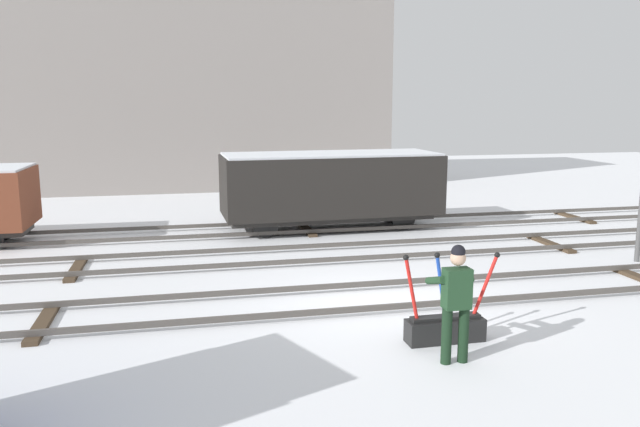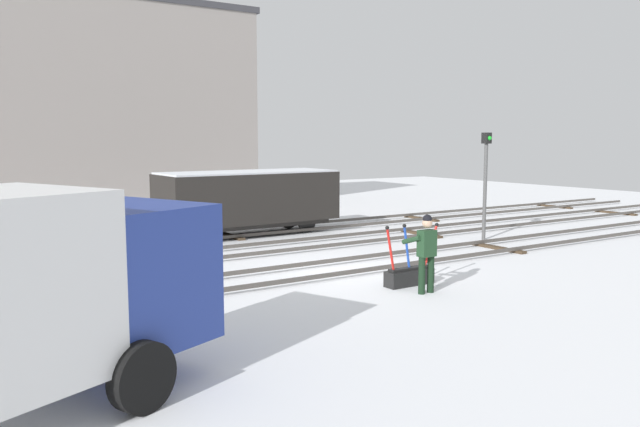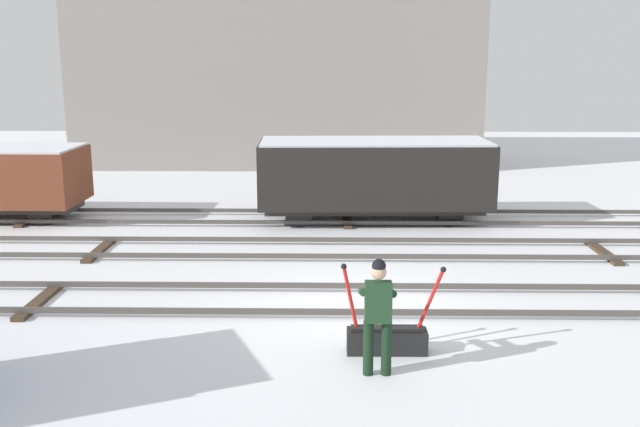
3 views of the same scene
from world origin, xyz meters
The scene contains 8 objects.
ground_plane centered at (0.00, 0.00, 0.00)m, with size 60.00×60.00×0.00m, color white.
track_main_line centered at (0.00, 0.00, 0.11)m, with size 44.00×1.94×0.18m.
track_siding_near centered at (0.00, 3.50, 0.11)m, with size 44.00×1.94×0.18m.
track_siding_far centered at (0.00, 6.75, 0.11)m, with size 44.00×1.94×0.18m.
switch_lever_frame centered at (0.43, -2.13, 0.25)m, with size 1.60×0.37×1.44m.
rail_worker centered at (0.23, -2.88, 0.97)m, with size 0.53×0.66×1.74m.
apartment_building centered at (-2.68, 17.77, 4.89)m, with size 16.63×5.23×9.77m.
freight_car_mid_siding centered at (0.73, 6.75, 1.31)m, with size 6.32×2.48×2.25m.
Camera 1 is at (-3.49, -10.76, 3.69)m, focal length 35.07 mm.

